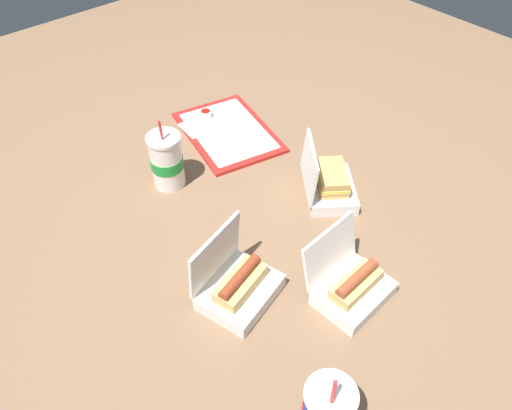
% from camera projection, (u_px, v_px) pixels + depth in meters
% --- Properties ---
extents(ground_plane, '(3.20, 3.20, 0.00)m').
position_uv_depth(ground_plane, '(251.00, 231.00, 1.37)').
color(ground_plane, brown).
extents(food_tray, '(0.42, 0.34, 0.01)m').
position_uv_depth(food_tray, '(228.00, 132.00, 1.68)').
color(food_tray, red).
rests_on(food_tray, ground_plane).
extents(ketchup_cup, '(0.04, 0.04, 0.02)m').
position_uv_depth(ketchup_cup, '(206.00, 114.00, 1.72)').
color(ketchup_cup, white).
rests_on(ketchup_cup, food_tray).
extents(napkin_stack, '(0.11, 0.11, 0.00)m').
position_uv_depth(napkin_stack, '(198.00, 127.00, 1.69)').
color(napkin_stack, white).
rests_on(napkin_stack, food_tray).
extents(plastic_fork, '(0.11, 0.05, 0.00)m').
position_uv_depth(plastic_fork, '(229.00, 114.00, 1.74)').
color(plastic_fork, white).
rests_on(plastic_fork, food_tray).
extents(clamshell_hotdog_right, '(0.18, 0.19, 0.17)m').
position_uv_depth(clamshell_hotdog_right, '(351.00, 286.00, 1.19)').
color(clamshell_hotdog_right, white).
rests_on(clamshell_hotdog_right, ground_plane).
extents(clamshell_sandwich_back, '(0.23, 0.23, 0.17)m').
position_uv_depth(clamshell_sandwich_back, '(328.00, 183.00, 1.44)').
color(clamshell_sandwich_back, white).
rests_on(clamshell_sandwich_back, ground_plane).
extents(clamshell_hotdog_center, '(0.20, 0.22, 0.19)m').
position_uv_depth(clamshell_hotdog_center, '(237.00, 285.00, 1.19)').
color(clamshell_hotdog_center, white).
rests_on(clamshell_hotdog_center, ground_plane).
extents(soda_cup_right, '(0.10, 0.10, 0.23)m').
position_uv_depth(soda_cup_right, '(167.00, 161.00, 1.45)').
color(soda_cup_right, white).
rests_on(soda_cup_right, ground_plane).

